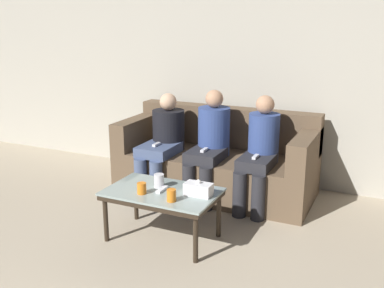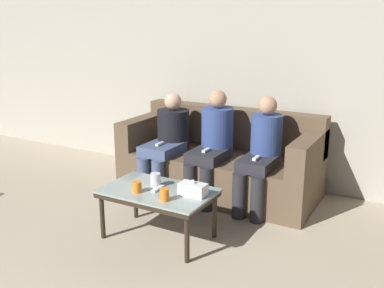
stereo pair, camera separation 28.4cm
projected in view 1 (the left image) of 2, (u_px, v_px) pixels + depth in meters
The scene contains 11 objects.
wall_back at pixel (236, 65), 4.97m from camera, with size 12.00×0.06×2.60m.
couch at pixel (217, 162), 4.78m from camera, with size 2.03×0.89×0.86m.
coffee_table at pixel (162, 196), 3.69m from camera, with size 0.92×0.57×0.43m.
cup_near_left at pixel (159, 181), 3.74m from camera, with size 0.08×0.08×0.11m.
cup_near_right at pixel (142, 188), 3.61m from camera, with size 0.07×0.07×0.09m.
cup_far_center at pixel (171, 195), 3.46m from camera, with size 0.07×0.07×0.10m.
tissue_box at pixel (198, 189), 3.58m from camera, with size 0.22×0.12×0.13m.
game_remote at pixel (162, 190), 3.68m from camera, with size 0.04×0.15×0.02m.
seated_person_left_end at pixel (163, 140), 4.73m from camera, with size 0.34×0.69×1.04m.
seated_person_mid_left at pixel (210, 142), 4.52m from camera, with size 0.32×0.64×1.11m.
seated_person_mid_right at pixel (260, 150), 4.30m from camera, with size 0.31×0.63×1.09m.
Camera 1 is at (1.67, -0.61, 1.79)m, focal length 42.00 mm.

